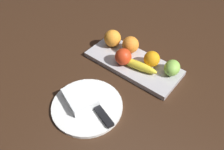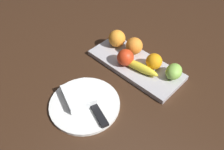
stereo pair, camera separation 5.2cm
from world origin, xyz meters
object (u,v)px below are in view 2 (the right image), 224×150
(orange_near_banana, at_px, (134,46))
(knife, at_px, (98,112))
(banana, at_px, (139,67))
(orange_near_apple, at_px, (117,38))
(grape_bunch, at_px, (174,71))
(dinner_plate, at_px, (85,104))
(fruit_tray, at_px, (135,65))
(folded_napkin, at_px, (78,95))
(orange_center, at_px, (154,61))
(apple, at_px, (125,57))

(orange_near_banana, bearing_deg, knife, 109.27)
(banana, xyz_separation_m, orange_near_apple, (0.17, -0.05, 0.02))
(grape_bunch, xyz_separation_m, dinner_plate, (0.15, 0.31, -0.04))
(fruit_tray, bearing_deg, knife, 103.05)
(orange_near_banana, xyz_separation_m, grape_bunch, (-0.20, 0.01, -0.01))
(fruit_tray, xyz_separation_m, orange_near_banana, (0.05, -0.04, 0.05))
(orange_near_apple, xyz_separation_m, folded_napkin, (-0.10, 0.30, -0.03))
(grape_bunch, bearing_deg, orange_center, 7.52)
(orange_near_apple, bearing_deg, apple, 148.69)
(dinner_plate, bearing_deg, orange_center, -102.50)
(apple, xyz_separation_m, orange_center, (-0.09, -0.06, -0.00))
(apple, relative_size, orange_near_apple, 0.92)
(orange_center, bearing_deg, folded_napkin, 72.06)
(fruit_tray, relative_size, apple, 5.81)
(dinner_plate, bearing_deg, banana, -98.32)
(fruit_tray, height_order, orange_center, orange_center)
(orange_center, xyz_separation_m, dinner_plate, (0.07, 0.30, -0.05))
(dinner_plate, distance_m, knife, 0.06)
(grape_bunch, relative_size, knife, 0.41)
(apple, relative_size, orange_center, 1.06)
(orange_near_banana, relative_size, folded_napkin, 0.60)
(fruit_tray, height_order, apple, apple)
(banana, bearing_deg, fruit_tray, -39.25)
(fruit_tray, bearing_deg, apple, 51.08)
(apple, distance_m, grape_bunch, 0.19)
(orange_near_apple, distance_m, knife, 0.36)
(banana, height_order, orange_near_banana, orange_near_banana)
(orange_near_apple, bearing_deg, folded_napkin, 108.50)
(apple, bearing_deg, fruit_tray, -128.92)
(fruit_tray, distance_m, dinner_plate, 0.27)
(apple, distance_m, orange_center, 0.11)
(fruit_tray, bearing_deg, orange_center, -157.49)
(banana, height_order, knife, banana)
(fruit_tray, bearing_deg, orange_near_banana, -43.19)
(apple, height_order, orange_near_apple, orange_near_apple)
(orange_center, bearing_deg, orange_near_apple, -1.05)
(knife, bearing_deg, folded_napkin, 19.07)
(fruit_tray, xyz_separation_m, knife, (-0.06, 0.27, 0.01))
(apple, relative_size, knife, 0.37)
(apple, xyz_separation_m, banana, (-0.06, -0.01, -0.02))
(banana, relative_size, orange_center, 2.54)
(apple, bearing_deg, dinner_plate, 96.35)
(banana, relative_size, orange_near_banana, 2.29)
(apple, bearing_deg, orange_center, -146.97)
(orange_near_banana, height_order, folded_napkin, orange_near_banana)
(grape_bunch, bearing_deg, orange_near_apple, 1.51)
(orange_near_banana, distance_m, knife, 0.34)
(knife, bearing_deg, grape_bunch, -88.10)
(banana, height_order, orange_near_apple, orange_near_apple)
(grape_bunch, distance_m, folded_napkin, 0.36)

